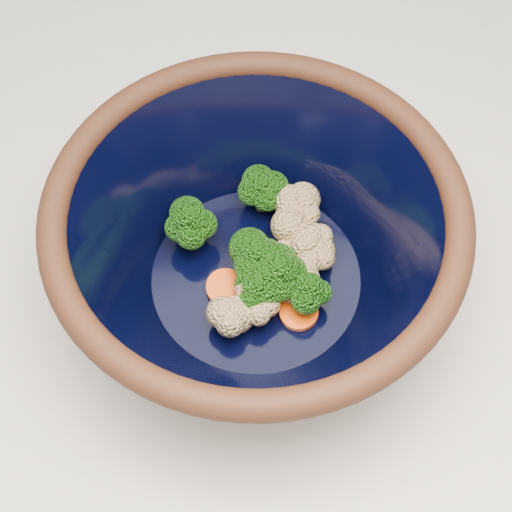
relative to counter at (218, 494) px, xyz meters
name	(u,v)px	position (x,y,z in m)	size (l,w,h in m)	color
counter	(218,494)	(0.00, 0.00, 0.00)	(1.20, 1.20, 0.90)	white
mixing_bowl	(256,247)	(0.07, 0.06, 0.53)	(0.32, 0.32, 0.14)	black
vegetable_pile	(265,259)	(0.08, 0.06, 0.51)	(0.14, 0.15, 0.06)	#608442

